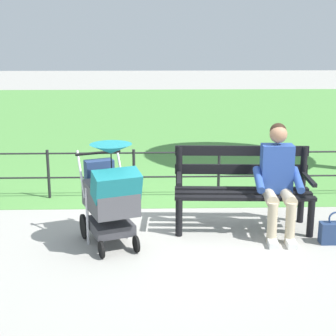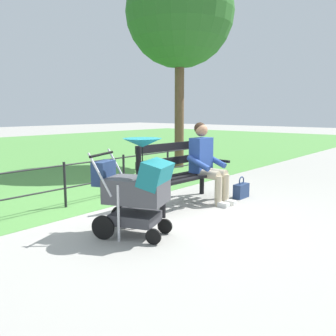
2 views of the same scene
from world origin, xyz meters
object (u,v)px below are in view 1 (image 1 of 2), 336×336
Objects in this scene: park_bench at (242,185)px; person_on_bench at (278,177)px; handbag at (334,232)px; stroller at (110,194)px.

person_on_bench reaches higher than park_bench.
park_bench is 0.45m from person_on_bench.
handbag is at bearing 149.76° from park_bench.
handbag is at bearing 179.75° from stroller.
stroller is 3.11× the size of handbag.
handbag is (-0.58, 0.33, -0.55)m from person_on_bench.
stroller is (1.88, 0.32, -0.08)m from person_on_bench.
stroller is at bearing 9.56° from person_on_bench.
person_on_bench is 0.86m from handbag.
park_bench is 4.39× the size of handbag.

